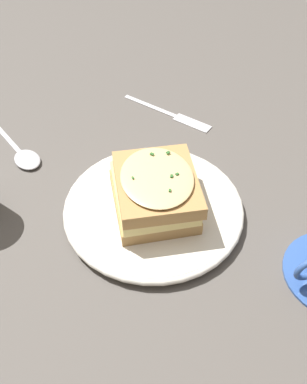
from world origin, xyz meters
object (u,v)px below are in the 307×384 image
Objects in this scene: fork at (176,116)px; spoon at (25,157)px; dinner_plate at (153,209)px; sandwich at (155,191)px.

spoon is (0.18, 0.23, 0.00)m from fork.
sandwich is (-0.00, -0.00, 0.04)m from dinner_plate.
fork is at bearing -71.25° from sandwich.
sandwich is 1.14× the size of spoon.
spoon is (0.25, -0.00, -0.01)m from dinner_plate.
spoon is at bearing -31.66° from fork.
fork is at bearing -71.77° from dinner_plate.
spoon is at bearing -0.86° from dinner_plate.
dinner_plate is at bearing 112.42° from spoon.
dinner_plate is 0.25m from spoon.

